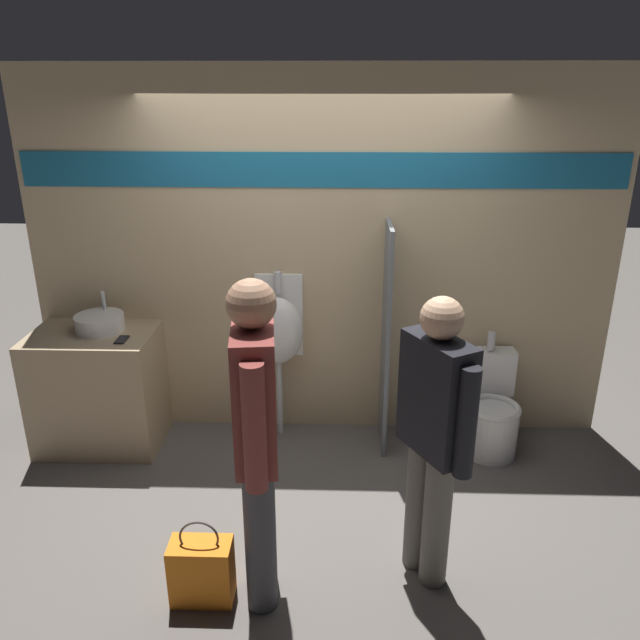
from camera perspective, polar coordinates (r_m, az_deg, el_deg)
ground_plane at (r=4.59m, az=-0.07°, el=-13.12°), size 16.00×16.00×0.00m
display_wall at (r=4.57m, az=0.17°, el=5.58°), size 4.27×0.07×2.70m
sink_counter at (r=4.92m, az=-19.59°, el=-5.97°), size 0.88×0.60×0.89m
sink_basin at (r=4.76m, az=-19.50°, el=-0.23°), size 0.35×0.35×0.26m
cell_phone at (r=4.55m, az=-17.68°, el=-1.73°), size 0.07×0.14×0.01m
divider_near_counter at (r=4.51m, az=6.02°, el=-1.78°), size 0.03×0.45×1.68m
urinal_near_counter at (r=4.60m, az=-3.85°, el=-0.95°), size 0.37×0.27×1.29m
toilet at (r=4.80m, az=15.30°, el=-8.14°), size 0.39×0.55×0.86m
person_in_vest at (r=3.29m, az=10.34°, el=-10.00°), size 0.36×0.51×1.63m
person_with_lanyard at (r=3.08m, az=-5.82°, el=-10.38°), size 0.24×0.61×1.76m
shopping_bag at (r=3.56m, az=-10.76°, el=-21.58°), size 0.32×0.18×0.49m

